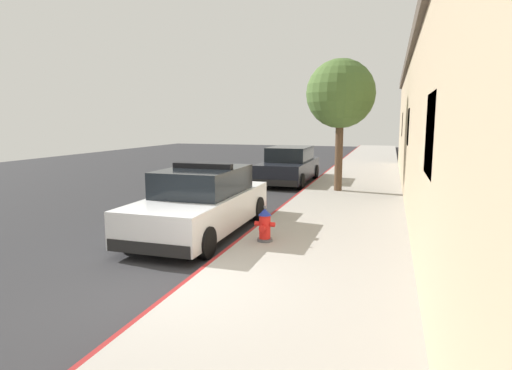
% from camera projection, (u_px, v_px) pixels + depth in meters
% --- Properties ---
extents(ground_plane, '(33.97, 60.00, 0.20)m').
position_uv_depth(ground_plane, '(203.00, 189.00, 17.48)').
color(ground_plane, '#2B2B2D').
extents(sidewalk_pavement, '(3.46, 60.00, 0.16)m').
position_uv_depth(sidewalk_pavement, '(353.00, 192.00, 15.67)').
color(sidewalk_pavement, '#9E9991').
rests_on(sidewalk_pavement, ground).
extents(curb_painted_edge, '(0.08, 60.00, 0.16)m').
position_uv_depth(curb_painted_edge, '(305.00, 190.00, 16.20)').
color(curb_painted_edge, maroon).
rests_on(curb_painted_edge, ground).
extents(police_cruiser, '(1.94, 4.84, 1.68)m').
position_uv_depth(police_cruiser, '(202.00, 203.00, 10.18)').
color(police_cruiser, white).
rests_on(police_cruiser, ground).
extents(parked_car_silver_ahead, '(1.94, 4.84, 1.56)m').
position_uv_depth(parked_car_silver_ahead, '(289.00, 166.00, 18.56)').
color(parked_car_silver_ahead, black).
rests_on(parked_car_silver_ahead, ground).
extents(fire_hydrant, '(0.44, 0.40, 0.76)m').
position_uv_depth(fire_hydrant, '(265.00, 225.00, 8.98)').
color(fire_hydrant, '#4C4C51').
rests_on(fire_hydrant, sidewalk_pavement).
extents(street_tree, '(2.44, 2.44, 4.69)m').
position_uv_depth(street_tree, '(341.00, 94.00, 15.10)').
color(street_tree, brown).
rests_on(street_tree, sidewalk_pavement).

